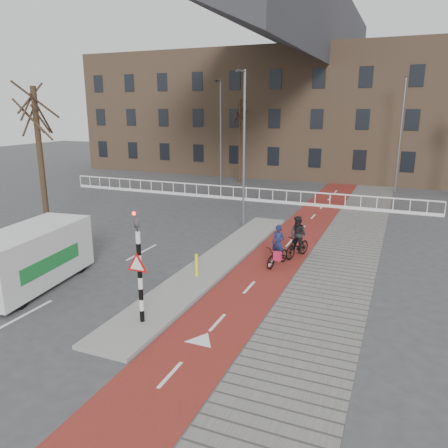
% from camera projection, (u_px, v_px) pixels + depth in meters
% --- Properties ---
extents(ground, '(120.00, 120.00, 0.00)m').
position_uv_depth(ground, '(189.00, 302.00, 15.10)').
color(ground, '#38383A').
rests_on(ground, ground).
extents(bike_lane, '(2.50, 60.00, 0.01)m').
position_uv_depth(bike_lane, '(298.00, 233.00, 23.47)').
color(bike_lane, maroon).
rests_on(bike_lane, ground).
extents(sidewalk, '(3.00, 60.00, 0.01)m').
position_uv_depth(sidewalk, '(352.00, 239.00, 22.43)').
color(sidewalk, slate).
rests_on(sidewalk, ground).
extents(curb_island, '(1.80, 16.00, 0.12)m').
position_uv_depth(curb_island, '(217.00, 262.00, 18.91)').
color(curb_island, gray).
rests_on(curb_island, ground).
extents(traffic_signal, '(0.80, 0.80, 3.68)m').
position_uv_depth(traffic_signal, '(139.00, 264.00, 13.01)').
color(traffic_signal, black).
rests_on(traffic_signal, curb_island).
extents(bollard, '(0.12, 0.12, 0.89)m').
position_uv_depth(bollard, '(197.00, 265.00, 17.06)').
color(bollard, '#FBF80D').
rests_on(bollard, curb_island).
extents(cyclist_near, '(0.97, 1.77, 1.78)m').
position_uv_depth(cyclist_near, '(278.00, 252.00, 18.43)').
color(cyclist_near, black).
rests_on(cyclist_near, bike_lane).
extents(cyclist_far, '(1.08, 1.80, 1.88)m').
position_uv_depth(cyclist_far, '(298.00, 241.00, 19.46)').
color(cyclist_far, black).
rests_on(cyclist_far, bike_lane).
extents(van, '(2.66, 5.34, 2.21)m').
position_uv_depth(van, '(30.00, 257.00, 16.18)').
color(van, silver).
rests_on(van, ground).
extents(railing, '(28.00, 0.10, 0.99)m').
position_uv_depth(railing, '(233.00, 195.00, 32.05)').
color(railing, silver).
rests_on(railing, ground).
extents(townhouse_row, '(46.00, 10.00, 15.90)m').
position_uv_depth(townhouse_row, '(308.00, 95.00, 42.78)').
color(townhouse_row, '#7F6047').
rests_on(townhouse_row, ground).
extents(tree_left, '(0.30, 0.30, 7.57)m').
position_uv_depth(tree_left, '(41.00, 163.00, 22.42)').
color(tree_left, black).
rests_on(tree_left, ground).
extents(tree_mid, '(0.27, 0.27, 7.28)m').
position_uv_depth(tree_mid, '(240.00, 142.00, 38.49)').
color(tree_mid, black).
rests_on(tree_mid, ground).
extents(streetlight_near, '(0.12, 0.12, 8.45)m').
position_uv_depth(streetlight_near, '(244.00, 152.00, 23.63)').
color(streetlight_near, slate).
rests_on(streetlight_near, ground).
extents(streetlight_left, '(0.12, 0.12, 8.76)m').
position_uv_depth(streetlight_left, '(221.00, 134.00, 36.77)').
color(streetlight_left, slate).
rests_on(streetlight_left, ground).
extents(streetlight_right, '(0.12, 0.12, 8.93)m').
position_uv_depth(streetlight_right, '(400.00, 135.00, 34.00)').
color(streetlight_right, slate).
rests_on(streetlight_right, ground).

